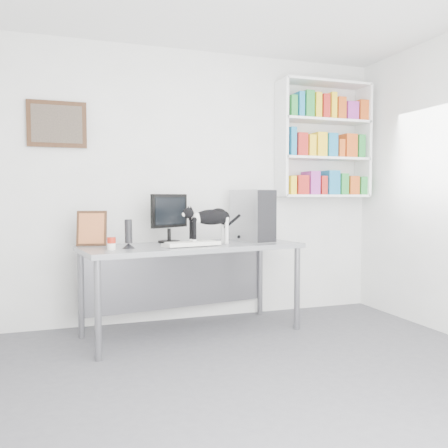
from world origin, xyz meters
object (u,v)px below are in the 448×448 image
object	(u,v)px
pc_tower	(252,215)
soup_can	(111,244)
leaning_print	(92,228)
cat	(211,226)
desk	(192,289)
speaker	(128,233)
bookshelf	(324,140)
keyboard	(191,244)
monitor	(169,218)

from	to	relation	value
pc_tower	soup_can	world-z (taller)	pc_tower
leaning_print	cat	xyz separation A→B (m)	(1.02, -0.19, 0.01)
desk	pc_tower	distance (m)	0.92
pc_tower	cat	distance (m)	0.52
speaker	bookshelf	bearing A→B (deg)	17.17
bookshelf	keyboard	world-z (taller)	bookshelf
desk	pc_tower	bearing A→B (deg)	3.91
speaker	soup_can	xyz separation A→B (m)	(-0.14, -0.06, -0.07)
monitor	keyboard	distance (m)	0.45
desk	cat	world-z (taller)	cat
desk	leaning_print	size ratio (longest dim) A/B	6.15
pc_tower	leaning_print	size ratio (longest dim) A/B	1.56
pc_tower	cat	bearing A→B (deg)	-170.15
keyboard	speaker	world-z (taller)	speaker
keyboard	soup_can	xyz separation A→B (m)	(-0.68, -0.07, 0.03)
bookshelf	desk	size ratio (longest dim) A/B	0.64
pc_tower	cat	size ratio (longest dim) A/B	0.93
bookshelf	keyboard	size ratio (longest dim) A/B	2.54
pc_tower	bookshelf	bearing A→B (deg)	4.56
keyboard	leaning_print	world-z (taller)	leaning_print
bookshelf	leaning_print	world-z (taller)	bookshelf
desk	speaker	size ratio (longest dim) A/B	7.82
soup_can	cat	xyz separation A→B (m)	(0.89, 0.17, 0.11)
keyboard	cat	xyz separation A→B (m)	(0.20, 0.10, 0.15)
monitor	leaning_print	size ratio (longest dim) A/B	1.46
monitor	speaker	distance (m)	0.59
bookshelf	soup_can	bearing A→B (deg)	-165.00
bookshelf	desk	xyz separation A→B (m)	(-1.57, -0.40, -1.44)
bookshelf	speaker	world-z (taller)	bookshelf
pc_tower	leaning_print	xyz separation A→B (m)	(-1.50, 0.01, -0.09)
speaker	cat	distance (m)	0.76
monitor	leaning_print	distance (m)	0.71
desk	soup_can	world-z (taller)	soup_can
pc_tower	cat	xyz separation A→B (m)	(-0.48, -0.18, -0.08)
keyboard	soup_can	world-z (taller)	soup_can
bookshelf	monitor	distance (m)	1.92
pc_tower	leaning_print	bearing A→B (deg)	168.57
cat	soup_can	bearing A→B (deg)	179.39
monitor	leaning_print	xyz separation A→B (m)	(-0.70, -0.08, -0.07)
bookshelf	cat	distance (m)	1.72
monitor	cat	world-z (taller)	monitor
leaning_print	cat	distance (m)	1.04
monitor	pc_tower	size ratio (longest dim) A/B	0.93
cat	speaker	bearing A→B (deg)	177.27
keyboard	cat	distance (m)	0.27
keyboard	leaning_print	xyz separation A→B (m)	(-0.81, 0.30, 0.14)
leaning_print	desk	bearing A→B (deg)	2.78
bookshelf	leaning_print	distance (m)	2.60
pc_tower	speaker	world-z (taller)	pc_tower
speaker	pc_tower	bearing A→B (deg)	16.37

